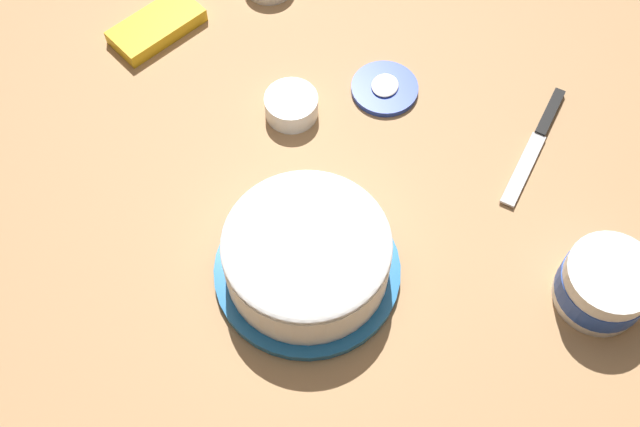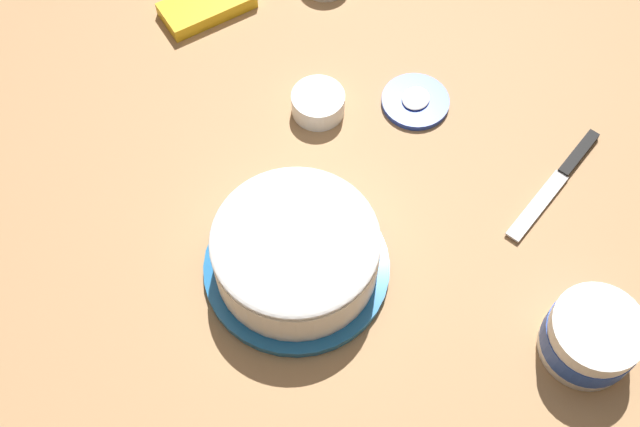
{
  "view_description": "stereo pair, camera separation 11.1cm",
  "coord_description": "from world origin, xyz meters",
  "px_view_note": "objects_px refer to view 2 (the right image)",
  "views": [
    {
      "loc": [
        -0.55,
        -0.2,
        1.0
      ],
      "look_at": [
        -0.04,
        -0.01,
        0.04
      ],
      "focal_mm": 44.06,
      "sensor_mm": 36.0,
      "label": 1
    },
    {
      "loc": [
        -0.5,
        -0.3,
        1.0
      ],
      "look_at": [
        -0.04,
        -0.01,
        0.04
      ],
      "focal_mm": 44.06,
      "sensor_mm": 36.0,
      "label": 2
    }
  ],
  "objects_px": {
    "frosted_cake": "(296,253)",
    "frosting_tub_lid": "(415,101)",
    "candy_box_lower": "(207,5)",
    "sprinkle_bowl_orange": "(318,103)",
    "spreading_knife": "(562,174)",
    "frosting_tub": "(591,337)"
  },
  "relations": [
    {
      "from": "frosted_cake",
      "to": "frosting_tub",
      "type": "bearing_deg",
      "value": -74.43
    },
    {
      "from": "frosted_cake",
      "to": "candy_box_lower",
      "type": "height_order",
      "value": "frosted_cake"
    },
    {
      "from": "frosting_tub",
      "to": "spreading_knife",
      "type": "distance_m",
      "value": 0.27
    },
    {
      "from": "frosting_tub_lid",
      "to": "spreading_knife",
      "type": "bearing_deg",
      "value": -90.62
    },
    {
      "from": "frosted_cake",
      "to": "frosting_tub_lid",
      "type": "height_order",
      "value": "frosted_cake"
    },
    {
      "from": "spreading_knife",
      "to": "sprinkle_bowl_orange",
      "type": "height_order",
      "value": "sprinkle_bowl_orange"
    },
    {
      "from": "frosting_tub_lid",
      "to": "spreading_knife",
      "type": "relative_size",
      "value": 0.46
    },
    {
      "from": "frosted_cake",
      "to": "sprinkle_bowl_orange",
      "type": "xyz_separation_m",
      "value": [
        0.25,
        0.12,
        -0.03
      ]
    },
    {
      "from": "frosting_tub",
      "to": "frosting_tub_lid",
      "type": "distance_m",
      "value": 0.46
    },
    {
      "from": "frosting_tub",
      "to": "candy_box_lower",
      "type": "xyz_separation_m",
      "value": [
        0.22,
        0.79,
        -0.03
      ]
    },
    {
      "from": "spreading_knife",
      "to": "candy_box_lower",
      "type": "distance_m",
      "value": 0.65
    },
    {
      "from": "frosting_tub_lid",
      "to": "sprinkle_bowl_orange",
      "type": "bearing_deg",
      "value": 127.73
    },
    {
      "from": "frosted_cake",
      "to": "frosting_tub_lid",
      "type": "bearing_deg",
      "value": 0.21
    },
    {
      "from": "sprinkle_bowl_orange",
      "to": "candy_box_lower",
      "type": "relative_size",
      "value": 0.54
    },
    {
      "from": "spreading_knife",
      "to": "frosting_tub_lid",
      "type": "bearing_deg",
      "value": 89.38
    },
    {
      "from": "frosted_cake",
      "to": "frosting_tub_lid",
      "type": "distance_m",
      "value": 0.35
    },
    {
      "from": "frosted_cake",
      "to": "candy_box_lower",
      "type": "xyz_separation_m",
      "value": [
        0.33,
        0.4,
        -0.04
      ]
    },
    {
      "from": "frosted_cake",
      "to": "spreading_knife",
      "type": "xyz_separation_m",
      "value": [
        0.34,
        -0.25,
        -0.04
      ]
    },
    {
      "from": "frosted_cake",
      "to": "sprinkle_bowl_orange",
      "type": "height_order",
      "value": "frosted_cake"
    },
    {
      "from": "spreading_knife",
      "to": "candy_box_lower",
      "type": "bearing_deg",
      "value": 91.22
    },
    {
      "from": "frosting_tub",
      "to": "frosting_tub_lid",
      "type": "height_order",
      "value": "frosting_tub"
    },
    {
      "from": "frosted_cake",
      "to": "frosting_tub",
      "type": "relative_size",
      "value": 2.12
    }
  ]
}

